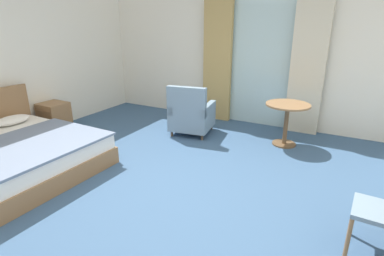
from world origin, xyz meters
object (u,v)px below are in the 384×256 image
Objects in this scene: armchair_by_window at (191,115)px; round_cafe_table at (287,115)px; bed at (12,153)px; nightstand at (55,117)px.

armchair_by_window reaches higher than round_cafe_table.
armchair_by_window is at bearing 59.15° from bed.
armchair_by_window is (1.45, 2.43, 0.11)m from bed.
bed is at bearing -58.12° from nightstand.
armchair_by_window is at bearing -170.01° from round_cafe_table.
armchair_by_window reaches higher than nightstand.
bed reaches higher than round_cafe_table.
bed reaches higher than nightstand.
armchair_by_window is 1.30× the size of round_cafe_table.
nightstand is at bearing 121.88° from bed.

